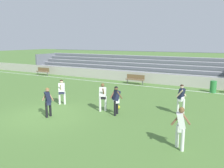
# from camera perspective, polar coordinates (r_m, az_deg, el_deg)

# --- Properties ---
(ground_plane) EXTENTS (160.00, 160.00, 0.00)m
(ground_plane) POSITION_cam_1_polar(r_m,az_deg,el_deg) (13.04, -16.55, -7.69)
(ground_plane) COLOR #517A38
(field_line_sideline) EXTENTS (44.00, 0.12, 0.01)m
(field_line_sideline) POSITION_cam_1_polar(r_m,az_deg,el_deg) (21.44, 3.67, -0.09)
(field_line_sideline) COLOR white
(field_line_sideline) RESTS_ON ground
(sideline_wall) EXTENTS (48.00, 0.16, 1.00)m
(sideline_wall) POSITION_cam_1_polar(r_m,az_deg,el_deg) (22.82, 5.42, 1.81)
(sideline_wall) COLOR #BCB7AD
(sideline_wall) RESTS_ON ground
(bleacher_stand) EXTENTS (24.08, 4.18, 2.87)m
(bleacher_stand) POSITION_cam_1_polar(r_m,az_deg,el_deg) (26.73, 2.45, 4.74)
(bleacher_stand) COLOR #B2B2B7
(bleacher_stand) RESTS_ON ground
(bench_far_right) EXTENTS (1.80, 0.40, 0.90)m
(bench_far_right) POSITION_cam_1_polar(r_m,az_deg,el_deg) (21.57, 5.88, 1.41)
(bench_far_right) COLOR brown
(bench_far_right) RESTS_ON ground
(bench_near_wall_gap) EXTENTS (1.80, 0.40, 0.90)m
(bench_near_wall_gap) POSITION_cam_1_polar(r_m,az_deg,el_deg) (28.44, -17.04, 3.25)
(bench_near_wall_gap) COLOR brown
(bench_near_wall_gap) RESTS_ON ground
(trash_bin) EXTENTS (0.49, 0.49, 0.95)m
(trash_bin) POSITION_cam_1_polar(r_m,az_deg,el_deg) (19.62, 24.17, -0.63)
(trash_bin) COLOR #2D7F3D
(trash_bin) RESTS_ON ground
(player_white_pressing_high) EXTENTS (0.46, 0.67, 1.66)m
(player_white_pressing_high) POSITION_cam_1_polar(r_m,az_deg,el_deg) (13.06, -2.35, -2.70)
(player_white_pressing_high) COLOR white
(player_white_pressing_high) RESTS_ON ground
(player_dark_wide_right) EXTENTS (0.68, 0.53, 1.62)m
(player_dark_wide_right) POSITION_cam_1_polar(r_m,az_deg,el_deg) (12.41, 1.05, -3.55)
(player_dark_wide_right) COLOR black
(player_dark_wide_right) RESTS_ON ground
(player_white_on_ball) EXTENTS (0.68, 0.46, 1.65)m
(player_white_on_ball) POSITION_cam_1_polar(r_m,az_deg,el_deg) (8.91, 16.94, -9.72)
(player_white_on_ball) COLOR white
(player_white_on_ball) RESTS_ON ground
(player_white_deep_cover) EXTENTS (0.47, 0.70, 1.63)m
(player_white_deep_cover) POSITION_cam_1_polar(r_m,az_deg,el_deg) (14.84, -12.57, -1.43)
(player_white_deep_cover) COLOR white
(player_white_deep_cover) RESTS_ON ground
(player_dark_overlapping) EXTENTS (0.61, 0.46, 1.61)m
(player_dark_overlapping) POSITION_cam_1_polar(r_m,az_deg,el_deg) (12.56, -15.88, -3.84)
(player_dark_overlapping) COLOR black
(player_dark_overlapping) RESTS_ON ground
(player_dark_challenging) EXTENTS (0.50, 0.56, 1.71)m
(player_dark_challenging) POSITION_cam_1_polar(r_m,az_deg,el_deg) (12.98, 17.07, -3.10)
(player_dark_challenging) COLOR white
(player_dark_challenging) RESTS_ON ground
(soccer_ball) EXTENTS (0.22, 0.22, 0.22)m
(soccer_ball) POSITION_cam_1_polar(r_m,az_deg,el_deg) (13.70, 1.56, -5.87)
(soccer_ball) COLOR yellow
(soccer_ball) RESTS_ON ground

